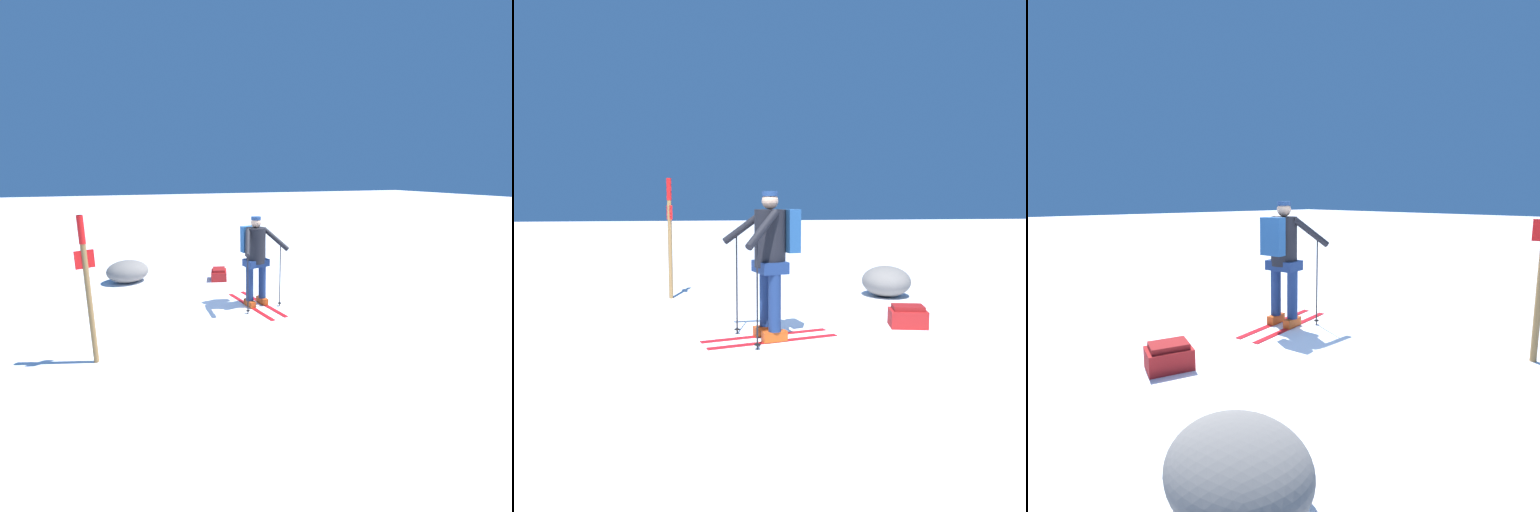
# 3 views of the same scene
# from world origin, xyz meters

# --- Properties ---
(ground_plane) EXTENTS (80.00, 80.00, 0.00)m
(ground_plane) POSITION_xyz_m (0.00, 0.00, 0.00)
(ground_plane) COLOR white
(skier) EXTENTS (0.98, 1.70, 1.79)m
(skier) POSITION_xyz_m (0.73, -0.26, 1.05)
(skier) COLOR red
(skier) RESTS_ON ground_plane
(dropped_backpack) EXTENTS (0.48, 0.55, 0.29)m
(dropped_backpack) POSITION_xyz_m (0.44, 1.64, 0.14)
(dropped_backpack) COLOR maroon
(dropped_backpack) RESTS_ON ground_plane
(rock_boulder) EXTENTS (0.98, 0.83, 0.54)m
(rock_boulder) POSITION_xyz_m (-1.69, 2.22, 0.27)
(rock_boulder) COLOR slate
(rock_boulder) RESTS_ON ground_plane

